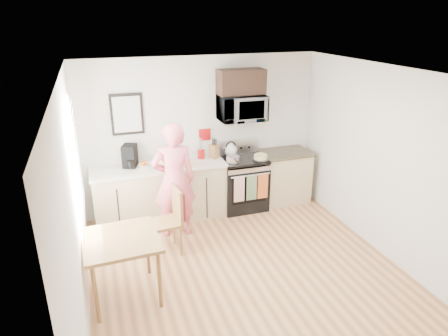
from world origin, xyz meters
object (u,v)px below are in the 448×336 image
object	(u,v)px
dining_table	(121,245)
microwave	(242,108)
range	(243,184)
person	(174,180)
cake	(261,157)
chair	(174,211)

from	to	relation	value
dining_table	microwave	bearing A→B (deg)	40.73
range	person	world-z (taller)	person
range	microwave	xyz separation A→B (m)	(-0.00, 0.10, 1.32)
range	person	xyz separation A→B (m)	(-1.30, -0.53, 0.46)
cake	chair	bearing A→B (deg)	-154.07
range	microwave	size ratio (longest dim) A/B	1.53
microwave	dining_table	xyz separation A→B (m)	(-2.20, -1.89, -1.05)
chair	person	bearing A→B (deg)	71.76
microwave	cake	size ratio (longest dim) A/B	2.81
dining_table	person	bearing A→B (deg)	54.60
range	cake	bearing A→B (deg)	-36.34
microwave	dining_table	size ratio (longest dim) A/B	0.89
range	dining_table	world-z (taller)	range
person	cake	size ratio (longest dim) A/B	6.61
range	dining_table	size ratio (longest dim) A/B	1.36
range	cake	xyz separation A→B (m)	(0.24, -0.18, 0.53)
range	dining_table	distance (m)	2.84
chair	cake	world-z (taller)	cake
range	chair	bearing A→B (deg)	-145.09
range	microwave	bearing A→B (deg)	90.06
person	dining_table	world-z (taller)	person
range	person	distance (m)	1.47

